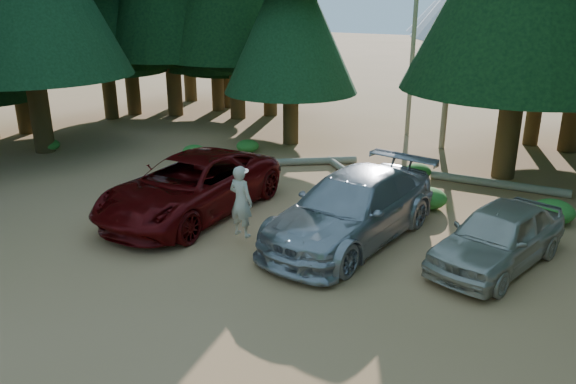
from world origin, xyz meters
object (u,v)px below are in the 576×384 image
red_pickup (191,186)px  silver_minivan_center (352,208)px  silver_minivan_right (499,236)px  frisbee_player (241,201)px  log_mid (345,171)px  log_right (498,184)px  log_left (306,161)px

red_pickup → silver_minivan_center: bearing=7.2°
red_pickup → silver_minivan_right: 8.54m
silver_minivan_center → silver_minivan_right: size_ratio=1.38×
frisbee_player → silver_minivan_center: bearing=-139.7°
red_pickup → log_mid: size_ratio=2.05×
silver_minivan_center → log_right: size_ratio=1.36×
silver_minivan_right → frisbee_player: bearing=-145.4°
red_pickup → log_mid: bearing=67.9°
silver_minivan_right → log_mid: (-6.10, 4.87, -0.63)m
silver_minivan_center → log_right: 6.87m
frisbee_player → log_left: size_ratio=0.48×
silver_minivan_right → log_mid: size_ratio=1.45×
frisbee_player → log_mid: bearing=-83.5°
red_pickup → silver_minivan_right: (8.49, 0.93, -0.12)m
red_pickup → frisbee_player: size_ratio=3.31×
red_pickup → silver_minivan_center: size_ratio=1.03×
log_left → log_right: 6.93m
log_left → silver_minivan_right: bearing=-69.1°
silver_minivan_center → frisbee_player: 2.90m
silver_minivan_right → log_left: 9.42m
red_pickup → log_left: bearing=84.3°
log_left → log_right: log_right is taller
log_left → log_right: bearing=-29.3°
log_left → log_mid: log_left is taller
frisbee_player → log_mid: (-0.10, 6.84, -1.06)m
log_mid → log_right: (5.15, 1.07, 0.02)m
frisbee_player → log_left: frisbee_player is taller
silver_minivan_center → log_right: silver_minivan_center is taller
red_pickup → log_mid: 6.32m
frisbee_player → log_left: 7.45m
red_pickup → log_right: size_ratio=1.39×
red_pickup → silver_minivan_right: size_ratio=1.42×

